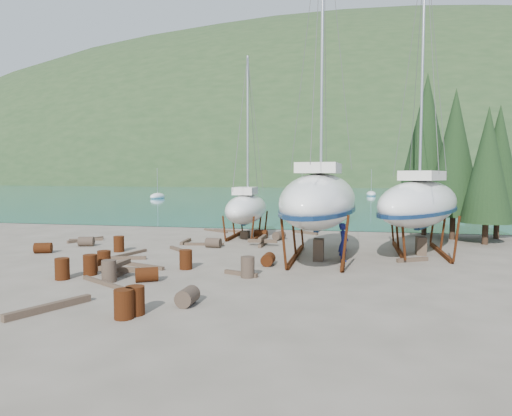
% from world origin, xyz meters
% --- Properties ---
extents(ground, '(600.00, 600.00, 0.00)m').
position_xyz_m(ground, '(0.00, 0.00, 0.00)').
color(ground, '#60584C').
rests_on(ground, ground).
extents(bay_water, '(700.00, 700.00, 0.00)m').
position_xyz_m(bay_water, '(0.00, 315.00, 0.01)').
color(bay_water, '#176673').
rests_on(bay_water, ground).
extents(far_hill, '(800.00, 360.00, 110.00)m').
position_xyz_m(far_hill, '(0.00, 320.00, 0.00)').
color(far_hill, '#22381C').
rests_on(far_hill, ground).
extents(far_house_left, '(6.60, 5.60, 5.60)m').
position_xyz_m(far_house_left, '(-60.00, 190.00, 2.92)').
color(far_house_left, beige).
rests_on(far_house_left, ground).
extents(far_house_center, '(6.60, 5.60, 5.60)m').
position_xyz_m(far_house_center, '(-20.00, 190.00, 2.92)').
color(far_house_center, beige).
rests_on(far_house_center, ground).
extents(far_house_right, '(6.60, 5.60, 5.60)m').
position_xyz_m(far_house_right, '(30.00, 190.00, 2.92)').
color(far_house_right, beige).
rests_on(far_house_right, ground).
extents(cypress_near_right, '(3.60, 3.60, 10.00)m').
position_xyz_m(cypress_near_right, '(12.50, 12.00, 5.79)').
color(cypress_near_right, black).
rests_on(cypress_near_right, ground).
extents(cypress_mid_right, '(3.06, 3.06, 8.50)m').
position_xyz_m(cypress_mid_right, '(14.00, 10.00, 4.92)').
color(cypress_mid_right, black).
rests_on(cypress_mid_right, ground).
extents(cypress_back_left, '(4.14, 4.14, 11.50)m').
position_xyz_m(cypress_back_left, '(11.00, 14.00, 6.66)').
color(cypress_back_left, black).
rests_on(cypress_back_left, ground).
extents(cypress_far_right, '(3.24, 3.24, 9.00)m').
position_xyz_m(cypress_far_right, '(15.50, 13.00, 5.21)').
color(cypress_far_right, black).
rests_on(cypress_far_right, ground).
extents(moored_boat_left, '(2.00, 5.00, 6.05)m').
position_xyz_m(moored_boat_left, '(-30.00, 60.00, 0.39)').
color(moored_boat_left, white).
rests_on(moored_boat_left, ground).
extents(moored_boat_mid, '(2.00, 5.00, 6.05)m').
position_xyz_m(moored_boat_mid, '(10.00, 80.00, 0.39)').
color(moored_boat_mid, white).
rests_on(moored_boat_mid, ground).
extents(moored_boat_far, '(2.00, 5.00, 6.05)m').
position_xyz_m(moored_boat_far, '(-8.00, 110.00, 0.39)').
color(moored_boat_far, white).
rests_on(moored_boat_far, ground).
extents(large_sailboat_near, '(4.14, 12.10, 18.77)m').
position_xyz_m(large_sailboat_near, '(4.28, 3.02, 3.02)').
color(large_sailboat_near, white).
rests_on(large_sailboat_near, ground).
extents(large_sailboat_far, '(7.02, 11.12, 17.00)m').
position_xyz_m(large_sailboat_far, '(9.56, 5.80, 2.78)').
color(large_sailboat_far, white).
rests_on(large_sailboat_far, ground).
extents(small_sailboat_shore, '(2.68, 7.82, 12.38)m').
position_xyz_m(small_sailboat_shore, '(-1.17, 9.98, 2.04)').
color(small_sailboat_shore, white).
rests_on(small_sailboat_shore, ground).
extents(worker, '(0.61, 0.79, 1.93)m').
position_xyz_m(worker, '(5.51, 2.26, 0.97)').
color(worker, navy).
rests_on(worker, ground).
extents(drum_0, '(0.58, 0.58, 0.88)m').
position_xyz_m(drum_0, '(-5.70, -3.94, 0.44)').
color(drum_0, '#4F1E0D').
rests_on(drum_0, ground).
extents(drum_1, '(0.60, 0.89, 0.58)m').
position_xyz_m(drum_1, '(0.64, -6.44, 0.29)').
color(drum_1, '#2D2823').
rests_on(drum_1, ground).
extents(drum_2, '(1.03, 0.86, 0.58)m').
position_xyz_m(drum_2, '(-10.70, 1.54, 0.29)').
color(drum_2, '#4F1E0D').
rests_on(drum_2, ground).
extents(drum_3, '(0.58, 0.58, 0.88)m').
position_xyz_m(drum_3, '(-0.71, -8.14, 0.44)').
color(drum_3, '#4F1E0D').
rests_on(drum_3, ground).
extents(drum_4, '(0.91, 0.62, 0.58)m').
position_xyz_m(drum_4, '(-0.15, 9.89, 0.29)').
color(drum_4, '#4F1E0D').
rests_on(drum_4, ground).
extents(drum_6, '(0.58, 0.88, 0.58)m').
position_xyz_m(drum_6, '(2.03, 0.69, 0.29)').
color(drum_6, '#4F1E0D').
rests_on(drum_6, ground).
extents(drum_7, '(0.58, 0.58, 0.88)m').
position_xyz_m(drum_7, '(-0.56, -7.73, 0.44)').
color(drum_7, '#4F1E0D').
rests_on(drum_7, ground).
extents(drum_8, '(0.58, 0.58, 0.88)m').
position_xyz_m(drum_8, '(-6.85, 2.84, 0.44)').
color(drum_8, '#4F1E0D').
rests_on(drum_8, ground).
extents(drum_9, '(0.92, 0.64, 0.58)m').
position_xyz_m(drum_9, '(-2.10, 5.31, 0.29)').
color(drum_9, '#2D2823').
rests_on(drum_9, ground).
extents(drum_10, '(0.58, 0.58, 0.88)m').
position_xyz_m(drum_10, '(-5.05, -2.94, 0.44)').
color(drum_10, '#4F1E0D').
rests_on(drum_10, ground).
extents(drum_11, '(0.86, 1.03, 0.58)m').
position_xyz_m(drum_11, '(1.19, 9.35, 0.29)').
color(drum_11, '#2D2823').
rests_on(drum_11, ground).
extents(drum_12, '(1.05, 0.94, 0.58)m').
position_xyz_m(drum_12, '(-2.13, -3.61, 0.29)').
color(drum_12, '#4F1E0D').
rests_on(drum_12, ground).
extents(drum_13, '(0.58, 0.58, 0.88)m').
position_xyz_m(drum_13, '(-5.01, -1.88, 0.44)').
color(drum_13, '#4F1E0D').
rests_on(drum_13, ground).
extents(drum_14, '(0.58, 0.58, 0.88)m').
position_xyz_m(drum_14, '(-1.48, -0.93, 0.44)').
color(drum_14, '#4F1E0D').
rests_on(drum_14, ground).
extents(drum_15, '(1.00, 0.79, 0.58)m').
position_xyz_m(drum_15, '(-9.80, 4.30, 0.29)').
color(drum_15, '#2D2823').
rests_on(drum_15, ground).
extents(drum_16, '(0.58, 0.58, 0.88)m').
position_xyz_m(drum_16, '(-3.59, -3.94, 0.44)').
color(drum_16, '#2D2823').
rests_on(drum_16, ground).
extents(drum_17, '(0.58, 0.58, 0.88)m').
position_xyz_m(drum_17, '(1.65, -2.01, 0.44)').
color(drum_17, '#2D2823').
rests_on(drum_17, ground).
extents(timber_0, '(2.30, 1.57, 0.14)m').
position_xyz_m(timber_0, '(-4.25, 12.83, 0.07)').
color(timber_0, brown).
rests_on(timber_0, ground).
extents(timber_1, '(1.61, 1.01, 0.19)m').
position_xyz_m(timber_1, '(8.86, 3.10, 0.10)').
color(timber_1, brown).
rests_on(timber_1, ground).
extents(timber_2, '(1.20, 2.47, 0.19)m').
position_xyz_m(timber_2, '(-11.05, 6.20, 0.09)').
color(timber_2, brown).
rests_on(timber_2, ground).
extents(timber_3, '(2.80, 1.74, 0.15)m').
position_xyz_m(timber_3, '(-3.48, -4.49, 0.07)').
color(timber_3, brown).
rests_on(timber_3, ground).
extents(timber_4, '(1.72, 1.68, 0.17)m').
position_xyz_m(timber_4, '(-3.64, 3.71, 0.09)').
color(timber_4, brown).
rests_on(timber_4, ground).
extents(timber_5, '(2.83, 1.19, 0.16)m').
position_xyz_m(timber_5, '(-3.76, -0.90, 0.08)').
color(timber_5, brown).
rests_on(timber_5, ground).
extents(timber_6, '(1.87, 1.35, 0.19)m').
position_xyz_m(timber_6, '(2.63, 12.95, 0.10)').
color(timber_6, brown).
rests_on(timber_6, ground).
extents(timber_7, '(1.59, 0.74, 0.17)m').
position_xyz_m(timber_7, '(1.29, -1.73, 0.09)').
color(timber_7, brown).
rests_on(timber_7, ground).
extents(timber_8, '(0.35, 1.97, 0.19)m').
position_xyz_m(timber_8, '(-4.39, 6.78, 0.09)').
color(timber_8, brown).
rests_on(timber_8, ground).
extents(timber_9, '(2.67, 0.91, 0.15)m').
position_xyz_m(timber_9, '(-3.21, 12.96, 0.08)').
color(timber_9, brown).
rests_on(timber_9, ground).
extents(timber_10, '(2.41, 0.55, 0.16)m').
position_xyz_m(timber_10, '(-2.91, 6.04, 0.08)').
color(timber_10, brown).
rests_on(timber_10, ground).
extents(timber_11, '(0.78, 2.69, 0.15)m').
position_xyz_m(timber_11, '(-5.73, 1.89, 0.08)').
color(timber_11, brown).
rests_on(timber_11, ground).
extents(timber_12, '(2.37, 0.83, 0.17)m').
position_xyz_m(timber_12, '(-5.49, 0.63, 0.08)').
color(timber_12, brown).
rests_on(timber_12, ground).
extents(timber_16, '(1.36, 2.70, 0.23)m').
position_xyz_m(timber_16, '(-3.40, -7.91, 0.11)').
color(timber_16, brown).
rests_on(timber_16, ground).
extents(timber_17, '(1.95, 1.09, 0.16)m').
position_xyz_m(timber_17, '(-11.08, 6.32, 0.08)').
color(timber_17, brown).
rests_on(timber_17, ground).
extents(timber_pile_fore, '(1.80, 1.80, 0.60)m').
position_xyz_m(timber_pile_fore, '(-3.74, -2.90, 0.30)').
color(timber_pile_fore, brown).
rests_on(timber_pile_fore, ground).
extents(timber_pile_aft, '(1.80, 1.80, 0.60)m').
position_xyz_m(timber_pile_aft, '(0.61, 6.59, 0.30)').
color(timber_pile_aft, brown).
rests_on(timber_pile_aft, ground).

